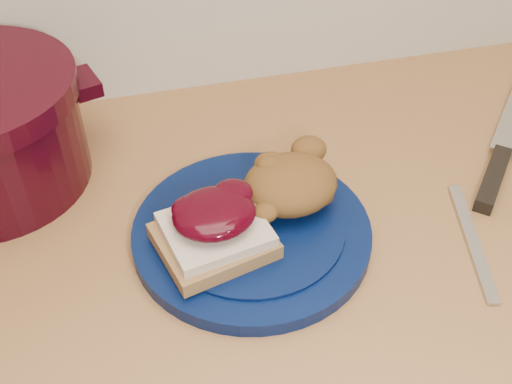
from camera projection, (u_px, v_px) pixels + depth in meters
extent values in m
cylinder|color=#04113B|center=(252.00, 233.00, 0.71)|extent=(0.30, 0.30, 0.02)
cube|color=olive|center=(214.00, 241.00, 0.67)|extent=(0.13, 0.12, 0.02)
cube|color=beige|center=(215.00, 229.00, 0.66)|extent=(0.12, 0.11, 0.01)
ellipsoid|color=black|center=(214.00, 213.00, 0.65)|extent=(0.10, 0.09, 0.03)
ellipsoid|color=brown|center=(290.00, 184.00, 0.71)|extent=(0.12, 0.11, 0.05)
cube|color=black|center=(493.00, 179.00, 0.77)|extent=(0.09, 0.10, 0.02)
cube|color=silver|center=(472.00, 240.00, 0.71)|extent=(0.06, 0.17, 0.00)
cube|color=black|center=(83.00, 83.00, 0.77)|extent=(0.05, 0.06, 0.02)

